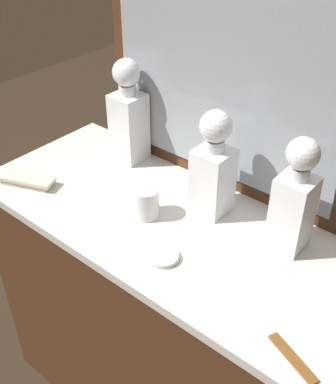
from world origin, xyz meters
name	(u,v)px	position (x,y,z in m)	size (l,w,h in m)	color
dresser	(168,323)	(0.00, 0.00, 0.42)	(1.10, 0.48, 0.84)	#472816
dresser_mirror	(226,61)	(0.00, 0.22, 1.20)	(0.76, 0.03, 0.71)	#472816
crystal_decanter_center	(293,206)	(0.29, 0.10, 0.96)	(0.08, 0.08, 0.29)	white
crystal_decanter_right	(213,173)	(0.07, 0.10, 0.95)	(0.09, 0.09, 0.29)	white
crystal_decanter_far_left	(129,121)	(-0.28, 0.16, 0.97)	(0.09, 0.09, 0.32)	white
crystal_tumbler_far_right	(146,203)	(-0.05, -0.03, 0.88)	(0.07, 0.07, 0.08)	white
silver_brush_far_left	(27,181)	(-0.41, -0.14, 0.85)	(0.17, 0.11, 0.02)	#B7A88C
porcelain_dish	(163,257)	(0.09, -0.13, 0.85)	(0.07, 0.07, 0.01)	silver
tortoiseshell_comb	(293,358)	(0.45, -0.18, 0.84)	(0.12, 0.06, 0.01)	brown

